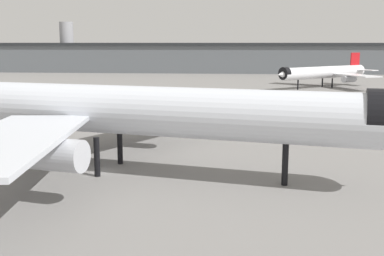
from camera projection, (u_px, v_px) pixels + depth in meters
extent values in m
plane|color=slate|center=(99.00, 172.00, 59.70)|extent=(900.00, 900.00, 0.00)
cylinder|color=silver|center=(129.00, 110.00, 58.63)|extent=(60.55, 13.15, 6.07)
cylinder|color=black|center=(379.00, 117.00, 50.08)|extent=(3.44, 6.41, 6.13)
cube|color=silver|center=(147.00, 100.00, 75.70)|extent=(20.12, 28.66, 0.49)
cylinder|color=#B7BAC1|center=(148.00, 115.00, 72.58)|extent=(8.77, 4.31, 3.34)
cube|color=silver|center=(11.00, 140.00, 44.53)|extent=(14.73, 28.47, 0.49)
cylinder|color=#B7BAC1|center=(45.00, 154.00, 47.53)|extent=(8.77, 4.31, 3.34)
cylinder|color=black|center=(285.00, 165.00, 53.96)|extent=(0.73, 0.73, 4.85)
cylinder|color=black|center=(120.00, 146.00, 63.48)|extent=(0.73, 0.73, 4.85)
cylinder|color=black|center=(97.00, 157.00, 57.49)|extent=(0.73, 0.73, 4.85)
cylinder|color=white|center=(324.00, 72.00, 170.02)|extent=(32.20, 32.45, 4.24)
cone|color=white|center=(283.00, 74.00, 158.39)|extent=(6.23, 6.24, 4.15)
cone|color=white|center=(360.00, 70.00, 181.65)|extent=(6.74, 6.75, 4.03)
cylinder|color=black|center=(285.00, 73.00, 158.81)|extent=(4.38, 4.37, 4.28)
cube|color=white|center=(356.00, 75.00, 162.64)|extent=(14.45, 19.63, 0.34)
cylinder|color=#B7BAC1|center=(349.00, 79.00, 164.15)|extent=(5.74, 5.77, 2.33)
cube|color=white|center=(306.00, 72.00, 181.16)|extent=(19.65, 14.32, 0.34)
cylinder|color=#B7BAC1|center=(308.00, 76.00, 179.04)|extent=(5.74, 5.77, 2.33)
cube|color=red|center=(355.00, 62.00, 179.18)|extent=(3.80, 3.83, 6.78)
cube|color=white|center=(367.00, 70.00, 176.30)|extent=(7.93, 7.91, 0.25)
cube|color=white|center=(345.00, 69.00, 184.05)|extent=(7.93, 7.91, 0.25)
cylinder|color=black|center=(298.00, 85.00, 163.26)|extent=(0.51, 0.51, 3.39)
cylinder|color=black|center=(332.00, 83.00, 170.06)|extent=(0.51, 0.51, 3.39)
cylinder|color=black|center=(322.00, 82.00, 173.66)|extent=(0.51, 0.51, 3.39)
cube|color=slate|center=(187.00, 59.00, 256.03)|extent=(228.66, 41.26, 14.64)
cube|color=#232628|center=(187.00, 44.00, 254.61)|extent=(228.85, 43.30, 1.20)
cylinder|color=#939399|center=(67.00, 47.00, 260.92)|extent=(7.38, 7.38, 27.11)
cube|color=black|center=(274.00, 122.00, 93.80)|extent=(5.70, 2.84, 0.35)
cube|color=silver|center=(283.00, 117.00, 93.17)|extent=(2.42, 2.51, 1.60)
cube|color=#1E2D38|center=(288.00, 116.00, 92.84)|extent=(0.27, 1.93, 0.80)
cube|color=silver|center=(270.00, 115.00, 93.84)|extent=(3.51, 2.62, 2.20)
cylinder|color=black|center=(285.00, 122.00, 94.38)|extent=(0.92, 0.37, 0.90)
cylinder|color=black|center=(284.00, 124.00, 92.21)|extent=(0.92, 0.37, 0.90)
cylinder|color=black|center=(266.00, 121.00, 95.45)|extent=(0.92, 0.37, 0.90)
cylinder|color=black|center=(264.00, 123.00, 93.27)|extent=(0.92, 0.37, 0.90)
cube|color=black|center=(320.00, 132.00, 83.42)|extent=(3.57, 2.73, 0.30)
cube|color=red|center=(315.00, 128.00, 83.08)|extent=(1.81, 1.97, 1.20)
cube|color=#1E2D38|center=(312.00, 127.00, 82.91)|extent=(0.60, 1.27, 0.60)
cube|color=red|center=(323.00, 129.00, 83.44)|extent=(2.39, 2.23, 0.90)
cylinder|color=black|center=(316.00, 134.00, 82.44)|extent=(0.75, 0.53, 0.70)
cylinder|color=black|center=(312.00, 133.00, 83.97)|extent=(0.75, 0.53, 0.70)
cylinder|color=black|center=(328.00, 134.00, 82.92)|extent=(0.75, 0.53, 0.70)
cylinder|color=black|center=(323.00, 132.00, 84.46)|extent=(0.75, 0.53, 0.70)
cone|color=#F2600C|center=(259.00, 127.00, 90.18)|extent=(0.49, 0.49, 0.62)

